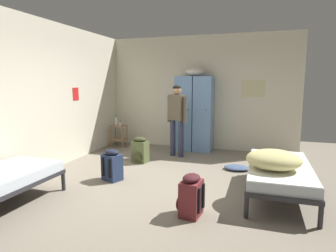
# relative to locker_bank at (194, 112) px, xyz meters

# --- Properties ---
(ground_plane) EXTENTS (9.25, 9.25, 0.00)m
(ground_plane) POSITION_rel_locker_bank_xyz_m (0.06, -2.61, -0.97)
(ground_plane) COLOR gray
(room_backdrop) EXTENTS (4.88, 5.84, 2.88)m
(room_backdrop) POSITION_rel_locker_bank_xyz_m (-1.24, -1.27, 0.47)
(room_backdrop) COLOR beige
(room_backdrop) RESTS_ON ground_plane
(locker_bank) EXTENTS (0.90, 0.55, 2.07)m
(locker_bank) POSITION_rel_locker_bank_xyz_m (0.00, 0.00, 0.00)
(locker_bank) COLOR #6B93C6
(locker_bank) RESTS_ON ground_plane
(shelf_unit) EXTENTS (0.38, 0.30, 0.57)m
(shelf_unit) POSITION_rel_locker_bank_xyz_m (-2.02, -0.20, -0.62)
(shelf_unit) COLOR #99704C
(shelf_unit) RESTS_ON ground_plane
(bed_right) EXTENTS (0.90, 1.90, 0.49)m
(bed_right) POSITION_rel_locker_bank_xyz_m (1.89, -2.54, -0.59)
(bed_right) COLOR #28282D
(bed_right) RESTS_ON ground_plane
(bedding_heap) EXTENTS (0.76, 0.71, 0.27)m
(bedding_heap) POSITION_rel_locker_bank_xyz_m (1.79, -2.82, -0.35)
(bedding_heap) COLOR #D1C67F
(bedding_heap) RESTS_ON bed_right
(person_traveler) EXTENTS (0.49, 0.31, 1.64)m
(person_traveler) POSITION_rel_locker_bank_xyz_m (-0.24, -0.74, 0.02)
(person_traveler) COLOR #2D334C
(person_traveler) RESTS_ON ground_plane
(water_bottle) EXTENTS (0.07, 0.07, 0.24)m
(water_bottle) POSITION_rel_locker_bank_xyz_m (-2.10, -0.18, -0.29)
(water_bottle) COLOR silver
(water_bottle) RESTS_ON shelf_unit
(lotion_bottle) EXTENTS (0.05, 0.05, 0.13)m
(lotion_bottle) POSITION_rel_locker_bank_xyz_m (-1.95, -0.24, -0.34)
(lotion_bottle) COLOR beige
(lotion_bottle) RESTS_ON shelf_unit
(backpack_navy) EXTENTS (0.39, 0.40, 0.55)m
(backpack_navy) POSITION_rel_locker_bank_xyz_m (-0.84, -2.68, -0.71)
(backpack_navy) COLOR navy
(backpack_navy) RESTS_ON ground_plane
(backpack_maroon) EXTENTS (0.36, 0.34, 0.55)m
(backpack_maroon) POSITION_rel_locker_bank_xyz_m (0.78, -3.60, -0.71)
(backpack_maroon) COLOR maroon
(backpack_maroon) RESTS_ON ground_plane
(backpack_olive) EXTENTS (0.35, 0.37, 0.55)m
(backpack_olive) POSITION_rel_locker_bank_xyz_m (-0.84, -1.49, -0.71)
(backpack_olive) COLOR #566038
(backpack_olive) RESTS_ON ground_plane
(clothes_pile_denim) EXTENTS (0.49, 0.37, 0.09)m
(clothes_pile_denim) POSITION_rel_locker_bank_xyz_m (1.18, -1.40, -0.93)
(clothes_pile_denim) COLOR #42567A
(clothes_pile_denim) RESTS_ON ground_plane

